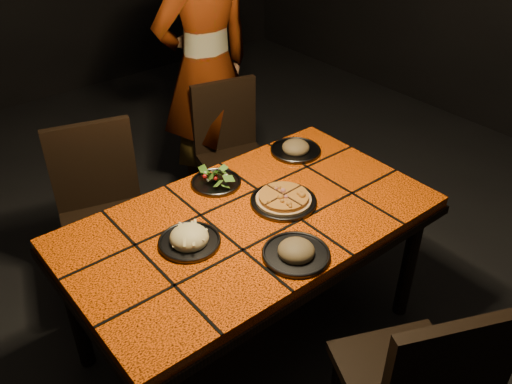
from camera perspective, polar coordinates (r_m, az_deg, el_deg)
room_shell at (r=1.99m, az=-0.70°, el=14.81°), size 6.04×7.04×3.08m
dining_table at (r=2.40m, az=-0.56°, el=-4.21°), size 1.62×0.92×0.75m
chair_near at (r=2.06m, az=16.95°, el=-18.81°), size 0.59×0.59×0.98m
chair_far_left at (r=2.90m, az=-15.96°, el=-1.17°), size 0.54×0.54×0.95m
chair_far_right at (r=3.35m, az=-2.63°, el=4.88°), size 0.50×0.50×0.91m
diner at (r=3.40m, az=-5.30°, el=12.88°), size 0.69×0.46×1.86m
plate_pizza at (r=2.43m, az=2.92°, el=-0.82°), size 0.30×0.30×0.04m
plate_pasta at (r=2.21m, az=-7.03°, el=-4.94°), size 0.26×0.26×0.08m
plate_salad at (r=2.56m, az=-4.24°, el=1.33°), size 0.24×0.24×0.07m
plate_mushroom_a at (r=2.14m, az=4.25°, el=-6.25°), size 0.27×0.27×0.09m
plate_mushroom_b at (r=2.82m, az=4.20°, el=4.63°), size 0.26×0.26×0.09m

